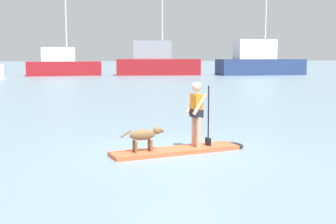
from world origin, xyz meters
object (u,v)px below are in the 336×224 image
(paddleboard, at_px, (184,150))
(dog, at_px, (144,135))
(moored_boat_far_port, at_px, (62,65))
(moored_boat_port, at_px, (259,62))
(person_paddler, at_px, (197,110))
(moored_boat_center, at_px, (157,62))

(paddleboard, bearing_deg, dog, -166.66)
(paddleboard, height_order, dog, dog)
(moored_boat_far_port, height_order, moored_boat_port, moored_boat_far_port)
(person_paddler, bearing_deg, moored_boat_port, 65.56)
(person_paddler, relative_size, moored_boat_port, 0.15)
(moored_boat_far_port, distance_m, moored_boat_port, 24.74)
(person_paddler, bearing_deg, moored_boat_far_port, 96.74)
(moored_boat_far_port, xyz_separation_m, moored_boat_port, (24.59, -2.71, 0.34))
(dog, distance_m, moored_boat_port, 47.46)
(moored_boat_far_port, height_order, moored_boat_center, moored_boat_far_port)
(moored_boat_center, bearing_deg, moored_boat_port, -7.99)
(paddleboard, distance_m, moored_boat_center, 44.81)
(dog, distance_m, moored_boat_center, 45.20)
(paddleboard, distance_m, moored_boat_port, 46.80)
(moored_boat_far_port, bearing_deg, dog, -85.05)
(paddleboard, height_order, moored_boat_far_port, moored_boat_far_port)
(dog, xyz_separation_m, moored_boat_center, (7.73, 44.52, 1.12))
(dog, relative_size, moored_boat_far_port, 0.10)
(paddleboard, bearing_deg, moored_boat_port, 65.20)
(moored_boat_far_port, distance_m, moored_boat_center, 11.71)
(paddleboard, relative_size, moored_boat_port, 0.33)
(dog, bearing_deg, person_paddler, 13.34)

